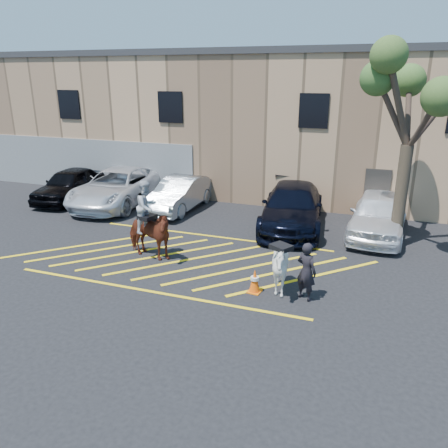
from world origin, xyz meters
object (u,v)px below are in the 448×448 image
(car_white_pickup, at_px, (118,187))
(tree, at_px, (415,88))
(car_blue_suv, at_px, (292,207))
(traffic_cone, at_px, (255,281))
(car_silver_sedan, at_px, (180,194))
(mounted_bay, at_px, (148,228))
(car_white_suv, at_px, (378,214))
(saddled_white, at_px, (280,267))
(handler, at_px, (306,271))
(car_black_suv, at_px, (70,185))

(car_white_pickup, distance_m, tree, 13.79)
(car_white_pickup, xyz_separation_m, car_blue_suv, (8.76, -0.45, -0.00))
(car_white_pickup, bearing_deg, traffic_cone, -40.83)
(car_silver_sedan, bearing_deg, mounted_bay, -73.22)
(car_white_suv, height_order, tree, tree)
(car_white_suv, distance_m, tree, 5.01)
(car_white_suv, xyz_separation_m, saddled_white, (-2.58, -6.16, -0.04))
(car_white_suv, xyz_separation_m, handler, (-1.80, -6.28, -0.00))
(car_white_suv, bearing_deg, car_blue_suv, -174.97)
(car_blue_suv, relative_size, saddled_white, 3.07)
(car_black_suv, distance_m, car_blue_suv, 11.49)
(car_white_pickup, distance_m, handler, 12.31)
(car_blue_suv, height_order, traffic_cone, car_blue_suv)
(car_silver_sedan, relative_size, traffic_cone, 6.37)
(handler, xyz_separation_m, saddled_white, (-0.77, 0.11, -0.04))
(car_white_pickup, height_order, saddled_white, car_white_pickup)
(saddled_white, relative_size, tree, 0.27)
(saddled_white, distance_m, tree, 7.70)
(tree, bearing_deg, mounted_bay, -153.84)
(traffic_cone, xyz_separation_m, tree, (3.94, 5.22, 5.33))
(handler, relative_size, saddled_white, 0.89)
(car_white_pickup, height_order, tree, tree)
(car_silver_sedan, relative_size, tree, 0.64)
(car_blue_suv, relative_size, car_white_suv, 1.18)
(car_silver_sedan, relative_size, handler, 2.70)
(car_black_suv, xyz_separation_m, car_blue_suv, (11.49, -0.29, 0.05))
(car_white_pickup, xyz_separation_m, car_silver_sedan, (3.26, 0.22, -0.10))
(car_silver_sedan, relative_size, car_blue_suv, 0.78)
(car_black_suv, relative_size, handler, 2.77)
(car_white_pickup, height_order, car_white_suv, car_white_pickup)
(car_silver_sedan, relative_size, car_white_suv, 0.92)
(car_silver_sedan, distance_m, traffic_cone, 8.95)
(car_blue_suv, xyz_separation_m, mounted_bay, (-4.04, -5.04, 0.26))
(car_blue_suv, bearing_deg, car_silver_sedan, 166.15)
(car_white_suv, height_order, saddled_white, car_white_suv)
(car_white_suv, bearing_deg, traffic_cone, -113.80)
(car_black_suv, height_order, car_silver_sedan, car_black_suv)
(car_black_suv, bearing_deg, car_silver_sedan, -1.02)
(car_black_suv, xyz_separation_m, car_silver_sedan, (5.98, 0.38, -0.05))
(car_black_suv, xyz_separation_m, tree, (15.56, -1.34, 4.88))
(handler, xyz_separation_m, tree, (2.46, 5.13, 4.83))
(car_white_pickup, relative_size, tree, 0.86)
(car_white_pickup, height_order, car_silver_sedan, car_white_pickup)
(handler, distance_m, saddled_white, 0.78)
(car_white_suv, distance_m, handler, 6.53)
(car_blue_suv, bearing_deg, handler, -82.33)
(handler, bearing_deg, car_blue_suv, -48.13)
(car_silver_sedan, xyz_separation_m, mounted_bay, (1.46, -5.71, 0.36))
(handler, relative_size, traffic_cone, 2.36)
(car_white_pickup, xyz_separation_m, tree, (12.83, -1.50, 4.82))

